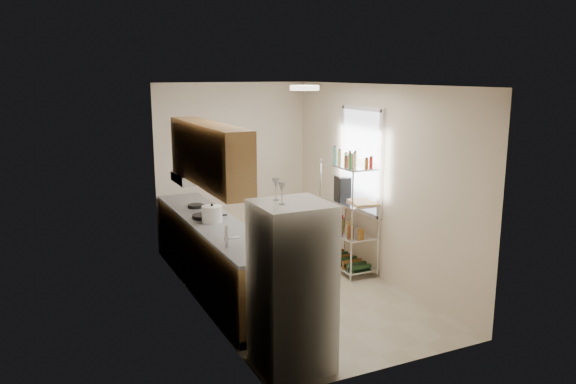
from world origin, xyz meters
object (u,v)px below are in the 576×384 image
Objects in this scene: refrigerator at (292,286)px; espresso_machine at (343,186)px; frying_pan_large at (203,216)px; rice_cooker at (212,214)px; cutting_board at (364,203)px.

refrigerator reaches higher than espresso_machine.
espresso_machine is (2.06, -0.04, 0.24)m from frying_pan_large.
refrigerator reaches higher than rice_cooker.
refrigerator is at bearing -119.68° from espresso_machine.
espresso_machine is (2.01, 0.19, 0.16)m from rice_cooker.
cutting_board is at bearing 42.86° from refrigerator.
cutting_board is at bearing -9.86° from rice_cooker.
cutting_board is (2.07, -0.59, 0.10)m from frying_pan_large.
frying_pan_large is (-0.12, 2.39, 0.13)m from refrigerator.
frying_pan_large is at bearing -171.28° from espresso_machine.
rice_cooker is at bearing -164.66° from espresso_machine.
frying_pan_large is (-0.05, 0.23, -0.08)m from rice_cooker.
frying_pan_large is 0.93× the size of espresso_machine.
cutting_board reaches higher than frying_pan_large.
frying_pan_large is 0.65× the size of cutting_board.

